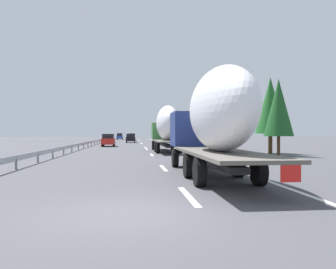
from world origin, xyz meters
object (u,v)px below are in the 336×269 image
at_px(car_black_suv, 131,138).
at_px(road_sign, 174,131).
at_px(car_silver_hatch, 132,137).
at_px(truck_lead, 167,127).
at_px(car_blue_sedan, 120,136).
at_px(car_red_compact, 108,140).
at_px(truck_trailing, 214,119).

relative_size(car_black_suv, road_sign, 1.25).
bearing_deg(road_sign, car_silver_hatch, 12.16).
xyz_separation_m(truck_lead, car_silver_hatch, (50.65, 3.65, -1.66)).
bearing_deg(car_silver_hatch, car_blue_sedan, 15.18).
height_order(car_red_compact, car_silver_hatch, car_silver_hatch).
distance_m(car_silver_hatch, road_sign, 32.06).
xyz_separation_m(car_red_compact, car_black_suv, (18.81, -3.07, -0.00)).
xyz_separation_m(car_blue_sedan, road_sign, (-44.22, -10.25, 1.33)).
height_order(truck_lead, road_sign, truck_lead).
relative_size(truck_trailing, car_blue_sedan, 2.74).
distance_m(car_black_suv, car_blue_sedan, 30.46).
height_order(truck_trailing, car_silver_hatch, truck_trailing).
bearing_deg(car_black_suv, car_silver_hatch, -0.73).
relative_size(car_red_compact, car_black_suv, 1.00).
relative_size(car_red_compact, car_silver_hatch, 0.91).
distance_m(truck_trailing, car_black_suv, 53.56).
bearing_deg(truck_lead, car_red_compact, 25.62).
bearing_deg(car_silver_hatch, truck_trailing, -177.05).
bearing_deg(road_sign, car_blue_sedan, 13.05).
bearing_deg(road_sign, truck_trailing, 175.51).
relative_size(car_black_suv, car_blue_sedan, 0.89).
height_order(car_black_suv, car_blue_sedan, car_blue_sedan).
bearing_deg(truck_trailing, car_blue_sedan, 4.88).
relative_size(car_silver_hatch, road_sign, 1.37).
bearing_deg(car_red_compact, car_silver_hatch, -5.20).
height_order(truck_trailing, road_sign, truck_trailing).
bearing_deg(car_black_suv, road_sign, -153.44).
distance_m(car_black_suv, car_silver_hatch, 17.38).
bearing_deg(truck_lead, car_blue_sedan, 6.42).
distance_m(car_red_compact, road_sign, 11.24).
bearing_deg(truck_trailing, car_red_compact, 11.34).
relative_size(truck_trailing, road_sign, 3.85).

